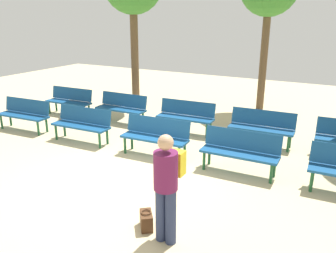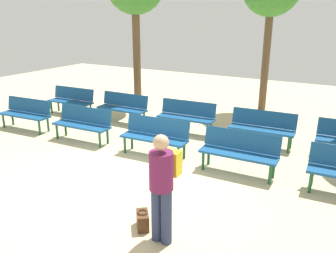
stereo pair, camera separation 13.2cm
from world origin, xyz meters
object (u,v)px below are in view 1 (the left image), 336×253
(bench_r1_c2, at_px, (186,115))
(visitor_with_backpack, at_px, (167,182))
(bench_r1_c0, at_px, (70,100))
(handbag, at_px, (146,220))
(bench_r0_c0, at_px, (24,113))
(bench_r1_c1, at_px, (122,106))
(bench_r1_c3, at_px, (262,126))
(bench_r0_c3, at_px, (240,149))
(bench_r0_c1, at_px, (82,122))
(bench_r0_c2, at_px, (156,135))

(bench_r1_c2, relative_size, visitor_with_backpack, 0.99)
(bench_r1_c0, distance_m, handbag, 7.02)
(bench_r0_c0, xyz_separation_m, handbag, (5.60, -2.43, -0.37))
(bench_r1_c1, distance_m, bench_r1_c2, 2.11)
(bench_r0_c0, xyz_separation_m, bench_r1_c0, (-0.00, 1.79, 0.00))
(bench_r1_c0, bearing_deg, bench_r1_c3, -0.18)
(bench_r1_c3, height_order, visitor_with_backpack, visitor_with_backpack)
(bench_r0_c3, bearing_deg, visitor_with_backpack, -96.34)
(bench_r0_c1, bearing_deg, bench_r0_c2, -0.28)
(bench_r0_c0, height_order, bench_r1_c3, same)
(bench_r0_c2, height_order, visitor_with_backpack, visitor_with_backpack)
(bench_r0_c3, xyz_separation_m, bench_r1_c3, (-0.02, 1.82, 0.00))
(bench_r0_c1, bearing_deg, bench_r1_c0, 137.55)
(bench_r0_c0, height_order, visitor_with_backpack, visitor_with_backpack)
(visitor_with_backpack, relative_size, handbag, 4.55)
(bench_r0_c0, height_order, bench_r1_c1, same)
(bench_r1_c0, distance_m, visitor_with_backpack, 7.43)
(bench_r0_c0, relative_size, bench_r0_c3, 1.01)
(handbag, bearing_deg, bench_r1_c1, 129.64)
(bench_r0_c3, height_order, bench_r1_c1, same)
(bench_r0_c0, bearing_deg, bench_r1_c3, 14.30)
(bench_r0_c2, xyz_separation_m, bench_r1_c0, (-4.23, 1.62, 0.00))
(bench_r1_c2, height_order, handbag, bench_r1_c2)
(bench_r0_c3, relative_size, visitor_with_backpack, 0.98)
(bench_r0_c1, height_order, bench_r0_c3, same)
(bench_r1_c0, height_order, visitor_with_backpack, visitor_with_backpack)
(bench_r1_c2, bearing_deg, bench_r0_c3, -43.70)
(bench_r0_c3, xyz_separation_m, handbag, (-0.64, -2.65, -0.37))
(bench_r0_c3, relative_size, bench_r1_c3, 1.00)
(bench_r0_c2, xyz_separation_m, bench_r1_c2, (-0.11, 1.84, 0.00))
(bench_r0_c2, distance_m, handbag, 2.97)
(bench_r0_c0, relative_size, visitor_with_backpack, 0.99)
(bench_r0_c3, bearing_deg, handbag, -105.41)
(bench_r0_c1, height_order, bench_r1_c1, same)
(bench_r0_c0, height_order, bench_r1_c0, same)
(bench_r0_c2, relative_size, bench_r1_c2, 1.00)
(bench_r0_c2, height_order, bench_r0_c3, same)
(visitor_with_backpack, bearing_deg, bench_r1_c0, -34.99)
(bench_r1_c3, bearing_deg, bench_r0_c2, -139.59)
(bench_r0_c0, distance_m, visitor_with_backpack, 6.55)
(bench_r0_c1, bearing_deg, bench_r1_c3, 22.49)
(bench_r0_c0, relative_size, bench_r1_c1, 1.01)
(bench_r0_c3, height_order, handbag, bench_r0_c3)
(bench_r1_c1, xyz_separation_m, bench_r1_c2, (2.11, 0.10, 0.00))
(bench_r1_c3, bearing_deg, bench_r0_c1, -157.31)
(bench_r0_c3, relative_size, bench_r1_c2, 0.99)
(bench_r0_c3, bearing_deg, bench_r1_c3, 88.79)
(bench_r1_c1, height_order, visitor_with_backpack, visitor_with_backpack)
(visitor_with_backpack, bearing_deg, handbag, -12.70)
(bench_r1_c1, bearing_deg, bench_r0_c3, -22.40)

